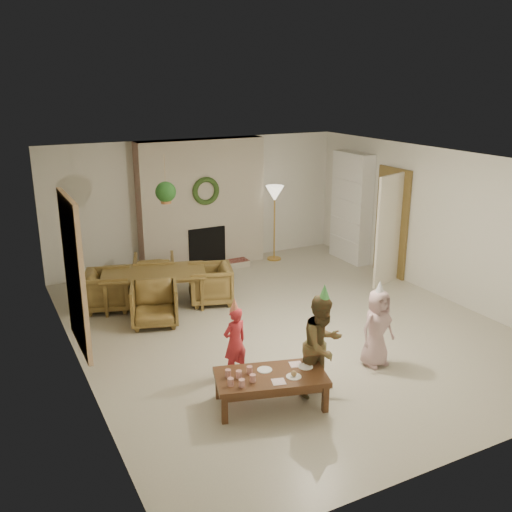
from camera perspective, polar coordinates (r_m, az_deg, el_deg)
floor at (r=8.65m, az=3.00°, el=-7.08°), size 7.00×7.00×0.00m
ceiling at (r=7.95m, az=3.29°, el=9.54°), size 7.00×7.00×0.00m
wall_back at (r=11.28m, az=-5.85°, el=5.39°), size 7.00×0.00×7.00m
wall_front at (r=5.67m, az=21.34°, el=-8.22°), size 7.00×0.00×7.00m
wall_left at (r=7.25m, az=-17.85°, el=-2.25°), size 0.00×7.00×7.00m
wall_right at (r=10.02m, az=18.17°, el=3.06°), size 0.00×7.00×7.00m
fireplace_mass at (r=11.10m, az=-5.47°, el=5.21°), size 2.50×0.40×2.50m
fireplace_hearth at (r=11.10m, az=-4.62°, el=-1.14°), size 1.60×0.30×0.12m
fireplace_firebox at (r=11.14m, az=-5.01°, el=1.01°), size 0.75×0.12×0.75m
fireplace_wreath at (r=10.83m, az=-5.06°, el=6.53°), size 0.54×0.10×0.54m
floor_lamp_base at (r=11.76m, az=1.83°, el=-0.26°), size 0.29×0.29×0.03m
floor_lamp_post at (r=11.56m, az=1.86°, el=3.06°), size 0.03×0.03×1.38m
floor_lamp_shade at (r=11.41m, az=1.89°, el=6.31°), size 0.37×0.37×0.31m
bookshelf_carcass at (r=11.64m, az=9.58°, el=4.85°), size 0.30×1.00×2.20m
bookshelf_shelf_a at (r=11.78m, az=9.35°, el=1.76°), size 0.30×0.92×0.03m
bookshelf_shelf_b at (r=11.68m, az=9.44°, el=3.65°), size 0.30×0.92×0.03m
bookshelf_shelf_c at (r=11.59m, az=9.54°, el=5.57°), size 0.30×0.92×0.03m
bookshelf_shelf_d at (r=11.52m, az=9.64°, el=7.52°), size 0.30×0.92×0.03m
books_row_lower at (r=11.62m, az=9.74°, el=2.23°), size 0.20×0.40×0.24m
books_row_mid at (r=11.68m, az=9.25°, el=4.36°), size 0.20×0.44×0.24m
books_row_upper at (r=11.48m, az=9.79°, el=6.10°), size 0.20×0.36×0.22m
door_frame at (r=10.89m, az=13.50°, el=3.32°), size 0.05×0.86×2.04m
door_leaf at (r=10.38m, az=13.23°, el=2.53°), size 0.77×0.32×2.00m
curtain_panel at (r=7.45m, az=-17.82°, el=-1.74°), size 0.06×1.20×2.00m
dining_table at (r=9.43m, az=-10.17°, el=-3.29°), size 1.87×1.38×0.59m
dining_chair_near at (r=8.74m, az=-10.18°, el=-4.79°), size 0.87×0.89×0.65m
dining_chair_far at (r=10.11m, az=-10.18°, el=-1.68°), size 0.87×0.89×0.65m
dining_chair_left at (r=9.47m, az=-14.62°, el=-3.33°), size 0.89×0.87×0.65m
dining_chair_right at (r=9.45m, az=-4.62°, el=-2.83°), size 0.89×0.87×0.65m
hanging_plant_cord at (r=8.83m, az=-9.15°, el=7.85°), size 0.01×0.01×0.70m
hanging_plant_pot at (r=8.90m, az=-9.04°, el=5.63°), size 0.16×0.16×0.12m
hanging_plant_foliage at (r=8.88m, az=-9.08°, el=6.39°), size 0.32×0.32×0.32m
coffee_table_top at (r=6.56m, az=1.51°, el=-12.07°), size 1.38×0.95×0.06m
coffee_table_apron at (r=6.60m, az=1.50°, el=-12.58°), size 1.26×0.83×0.08m
coffee_leg_fl at (r=6.36m, az=-3.18°, el=-15.17°), size 0.08×0.08×0.33m
coffee_leg_fr at (r=6.59m, az=6.99°, el=-14.05°), size 0.08×0.08×0.33m
coffee_leg_bl at (r=6.80m, az=-3.81°, el=-12.88°), size 0.08×0.08×0.33m
coffee_leg_br at (r=7.01m, az=5.69°, el=-11.93°), size 0.08×0.08×0.33m
cup_a at (r=6.33m, az=-2.57°, el=-12.54°), size 0.08×0.08×0.09m
cup_b at (r=6.49m, az=-2.83°, el=-11.70°), size 0.08×0.08×0.09m
cup_c at (r=6.30m, az=-1.43°, el=-12.66°), size 0.08×0.08×0.09m
cup_d at (r=6.47m, az=-1.73°, el=-11.82°), size 0.08×0.08×0.09m
cup_e at (r=6.39m, az=-0.33°, el=-12.21°), size 0.08×0.08×0.09m
cup_f at (r=6.55m, az=-0.65°, el=-11.38°), size 0.08×0.08×0.09m
plate_a at (r=6.64m, az=0.87°, el=-11.38°), size 0.22×0.22×0.01m
plate_b at (r=6.52m, az=3.82°, el=-12.00°), size 0.22×0.22×0.01m
plate_c at (r=6.73m, az=5.01°, el=-11.03°), size 0.22×0.22×0.01m
food_scoop at (r=6.50m, az=3.83°, el=-11.71°), size 0.08×0.08×0.07m
napkin_left at (r=6.41m, az=2.29°, el=-12.52°), size 0.18×0.18×0.01m
napkin_right at (r=6.77m, az=4.03°, el=-10.82°), size 0.18×0.18×0.01m
child_red at (r=7.11m, az=-2.14°, el=-8.67°), size 0.38×0.29×0.93m
party_hat_red at (r=6.90m, az=-2.18°, el=-4.93°), size 0.14×0.14×0.18m
child_plaid at (r=6.73m, az=6.70°, el=-8.91°), size 0.69×0.59×1.23m
party_hat_plaid at (r=6.47m, az=6.90°, el=-3.66°), size 0.16×0.16×0.20m
child_pink at (r=7.52m, az=12.09°, el=-7.09°), size 0.53×0.37×1.04m
party_hat_pink at (r=7.31m, az=12.37°, el=-3.09°), size 0.15×0.15×0.19m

